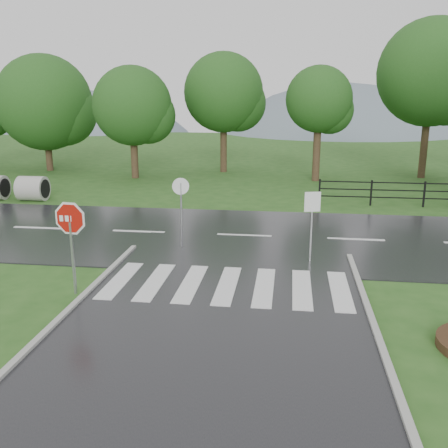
# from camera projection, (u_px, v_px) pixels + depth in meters

# --- Properties ---
(ground) EXTENTS (120.00, 120.00, 0.00)m
(ground) POSITION_uv_depth(u_px,v_px,m) (191.00, 393.00, 8.71)
(ground) COLOR #28541C
(ground) RESTS_ON ground
(main_road) EXTENTS (90.00, 8.00, 0.04)m
(main_road) POSITION_uv_depth(u_px,v_px,m) (244.00, 236.00, 18.30)
(main_road) COLOR black
(main_road) RESTS_ON ground
(crosswalk) EXTENTS (6.50, 2.80, 0.02)m
(crosswalk) POSITION_uv_depth(u_px,v_px,m) (227.00, 285.00, 13.49)
(crosswalk) COLOR silver
(crosswalk) RESTS_ON ground
(fence_west) EXTENTS (9.58, 0.08, 1.20)m
(fence_west) POSITION_uv_depth(u_px,v_px,m) (424.00, 192.00, 22.88)
(fence_west) COLOR black
(fence_west) RESTS_ON ground
(hills) EXTENTS (102.00, 48.00, 48.00)m
(hills) POSITION_uv_depth(u_px,v_px,m) (300.00, 236.00, 74.53)
(hills) COLOR slate
(hills) RESTS_ON ground
(treeline) EXTENTS (83.20, 5.20, 10.00)m
(treeline) POSITION_uv_depth(u_px,v_px,m) (280.00, 176.00, 31.60)
(treeline) COLOR #1B4916
(treeline) RESTS_ON ground
(stop_sign) EXTENTS (1.15, 0.18, 2.61)m
(stop_sign) POSITION_uv_depth(u_px,v_px,m) (71.00, 226.00, 12.61)
(stop_sign) COLOR #939399
(stop_sign) RESTS_ON ground
(reg_sign_small) EXTENTS (0.49, 0.14, 2.23)m
(reg_sign_small) POSITION_uv_depth(u_px,v_px,m) (312.00, 213.00, 15.07)
(reg_sign_small) COLOR #939399
(reg_sign_small) RESTS_ON ground
(reg_sign_round) EXTENTS (0.54, 0.20, 2.41)m
(reg_sign_round) POSITION_uv_depth(u_px,v_px,m) (181.00, 205.00, 16.54)
(reg_sign_round) COLOR #939399
(reg_sign_round) RESTS_ON ground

